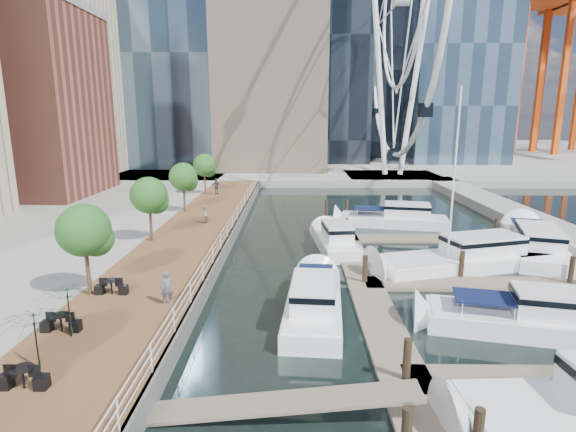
# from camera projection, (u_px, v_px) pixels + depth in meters

# --- Properties ---
(ground) EXTENTS (520.00, 520.00, 0.00)m
(ground) POSITION_uv_depth(u_px,v_px,m) (322.00, 355.00, 18.69)
(ground) COLOR black
(ground) RESTS_ON ground
(boardwalk) EXTENTS (6.00, 60.00, 1.00)m
(boardwalk) POSITION_uv_depth(u_px,v_px,m) (189.00, 243.00, 33.34)
(boardwalk) COLOR brown
(boardwalk) RESTS_ON ground
(seawall) EXTENTS (0.25, 60.00, 1.00)m
(seawall) POSITION_uv_depth(u_px,v_px,m) (229.00, 243.00, 33.31)
(seawall) COLOR #595954
(seawall) RESTS_ON ground
(land_far) EXTENTS (200.00, 114.00, 1.00)m
(land_far) POSITION_uv_depth(u_px,v_px,m) (298.00, 153.00, 118.16)
(land_far) COLOR gray
(land_far) RESTS_ON ground
(breakwater) EXTENTS (4.00, 60.00, 1.00)m
(breakwater) POSITION_uv_depth(u_px,v_px,m) (545.00, 228.00, 37.85)
(breakwater) COLOR gray
(breakwater) RESTS_ON ground
(pier) EXTENTS (14.00, 12.00, 1.00)m
(pier) POSITION_uv_depth(u_px,v_px,m) (392.00, 178.00, 69.17)
(pier) COLOR gray
(pier) RESTS_ON ground
(railing) EXTENTS (0.10, 60.00, 1.05)m
(railing) POSITION_uv_depth(u_px,v_px,m) (227.00, 230.00, 33.08)
(railing) COLOR white
(railing) RESTS_ON boardwalk
(floating_docks) EXTENTS (16.00, 34.00, 2.60)m
(floating_docks) POSITION_uv_depth(u_px,v_px,m) (439.00, 266.00, 28.22)
(floating_docks) COLOR #6D6051
(floating_docks) RESTS_ON ground
(ferris_wheel) EXTENTS (5.80, 45.60, 47.80)m
(ferris_wheel) POSITION_uv_depth(u_px,v_px,m) (401.00, 0.00, 63.67)
(ferris_wheel) COLOR white
(ferris_wheel) RESTS_ON ground
(street_trees) EXTENTS (2.60, 42.60, 4.60)m
(street_trees) POSITION_uv_depth(u_px,v_px,m) (149.00, 195.00, 31.58)
(street_trees) COLOR #3F2B1C
(street_trees) RESTS_ON ground
(cafe_tables) EXTENTS (2.50, 13.70, 0.74)m
(cafe_tables) POSITION_uv_depth(u_px,v_px,m) (44.00, 347.00, 16.58)
(cafe_tables) COLOR black
(cafe_tables) RESTS_ON ground
(yacht_foreground) EXTENTS (10.31, 4.87, 2.15)m
(yacht_foreground) POSITION_uv_depth(u_px,v_px,m) (529.00, 333.00, 20.58)
(yacht_foreground) COLOR white
(yacht_foreground) RESTS_ON ground
(pedestrian_near) EXTENTS (0.67, 0.53, 1.62)m
(pedestrian_near) POSITION_uv_depth(u_px,v_px,m) (167.00, 288.00, 21.13)
(pedestrian_near) COLOR #4E4D66
(pedestrian_near) RESTS_ON boardwalk
(pedestrian_mid) EXTENTS (0.77, 0.87, 1.49)m
(pedestrian_mid) POSITION_uv_depth(u_px,v_px,m) (204.00, 214.00, 37.44)
(pedestrian_mid) COLOR gray
(pedestrian_mid) RESTS_ON boardwalk
(pedestrian_far) EXTENTS (1.19, 0.85, 1.87)m
(pedestrian_far) POSITION_uv_depth(u_px,v_px,m) (217.00, 186.00, 51.31)
(pedestrian_far) COLOR #363A43
(pedestrian_far) RESTS_ON boardwalk
(moored_yachts) EXTENTS (21.92, 31.15, 11.50)m
(moored_yachts) POSITION_uv_depth(u_px,v_px,m) (452.00, 268.00, 29.47)
(moored_yachts) COLOR white
(moored_yachts) RESTS_ON ground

